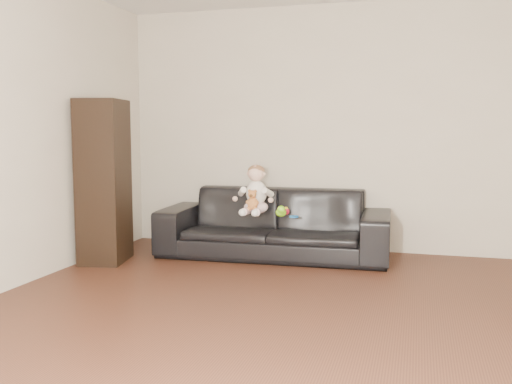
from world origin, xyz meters
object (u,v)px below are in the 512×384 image
(baby, at_px, (256,192))
(toy_green, at_px, (281,212))
(toy_rattle, at_px, (286,211))
(teddy_bear, at_px, (252,200))
(sofa, at_px, (274,223))
(toy_blue_disc, at_px, (294,217))
(cabinet, at_px, (104,181))

(baby, xyz_separation_m, toy_green, (0.29, -0.13, -0.17))
(toy_rattle, bearing_deg, teddy_bear, -151.70)
(sofa, distance_m, toy_rattle, 0.23)
(toy_blue_disc, bearing_deg, baby, 164.54)
(sofa, height_order, toy_rattle, sofa)
(toy_rattle, bearing_deg, baby, -177.79)
(sofa, relative_size, cabinet, 1.47)
(cabinet, relative_size, toy_rattle, 22.61)
(sofa, xyz_separation_m, cabinet, (-1.53, -0.69, 0.45))
(cabinet, distance_m, toy_rattle, 1.81)
(sofa, relative_size, toy_rattle, 33.23)
(baby, bearing_deg, teddy_bear, -93.12)
(teddy_bear, bearing_deg, toy_rattle, 29.94)
(baby, relative_size, toy_rattle, 7.06)
(cabinet, relative_size, teddy_bear, 8.01)
(toy_green, bearing_deg, baby, 156.49)
(toy_rattle, height_order, toy_blue_disc, toy_rattle)
(cabinet, xyz_separation_m, baby, (1.37, 0.57, -0.13))
(cabinet, bearing_deg, sofa, 12.61)
(toy_blue_disc, bearing_deg, toy_green, -174.67)
(toy_blue_disc, bearing_deg, sofa, 136.87)
(sofa, xyz_separation_m, toy_blue_disc, (0.26, -0.24, 0.11))
(teddy_bear, relative_size, toy_rattle, 2.82)
(toy_rattle, xyz_separation_m, toy_blue_disc, (0.11, -0.13, -0.03))
(toy_green, relative_size, toy_blue_disc, 1.37)
(toy_green, distance_m, toy_rattle, 0.14)
(cabinet, height_order, toy_blue_disc, cabinet)
(toy_green, bearing_deg, teddy_bear, -175.51)
(cabinet, height_order, toy_rattle, cabinet)
(baby, distance_m, toy_rattle, 0.36)
(toy_blue_disc, bearing_deg, toy_rattle, 130.28)
(toy_blue_disc, bearing_deg, teddy_bear, -175.25)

